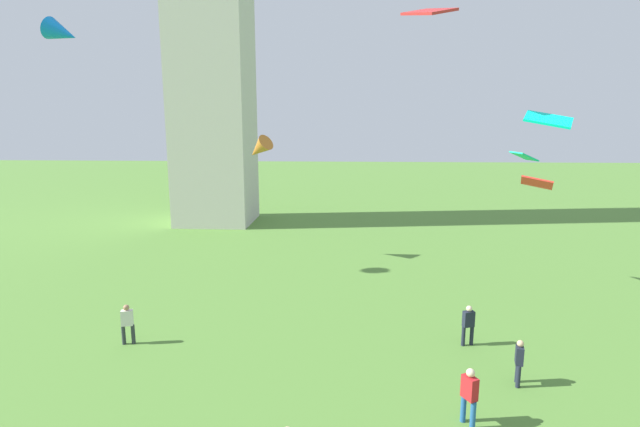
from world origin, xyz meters
name	(u,v)px	position (x,y,z in m)	size (l,w,h in m)	color
person_1	(519,360)	(5.63, 14.18, 0.94)	(0.35, 0.50, 1.65)	#1E2333
person_2	(468,323)	(4.64, 17.13, 0.97)	(0.52, 0.37, 1.71)	#1E2333
person_3	(469,394)	(3.33, 11.79, 1.04)	(0.47, 0.55, 1.84)	#235693
person_4	(127,322)	(-9.35, 16.42, 0.97)	(0.52, 0.35, 1.71)	#2D3338
kite_flying_0	(524,156)	(8.20, 22.22, 7.45)	(1.41, 1.29, 0.50)	#12CF99
kite_flying_1	(62,33)	(-15.71, 24.36, 13.82)	(2.14, 1.47, 1.71)	blue
kite_flying_2	(537,183)	(9.97, 24.89, 5.86)	(1.83, 1.64, 0.85)	red
kite_flying_3	(429,12)	(2.06, 14.12, 12.31)	(1.65, 1.75, 0.58)	red
kite_flying_4	(548,119)	(5.67, 13.59, 9.08)	(1.58, 1.31, 0.61)	#06F2D4
kite_flying_5	(259,149)	(-6.17, 29.36, 7.44)	(2.27, 2.04, 1.84)	#C16D24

